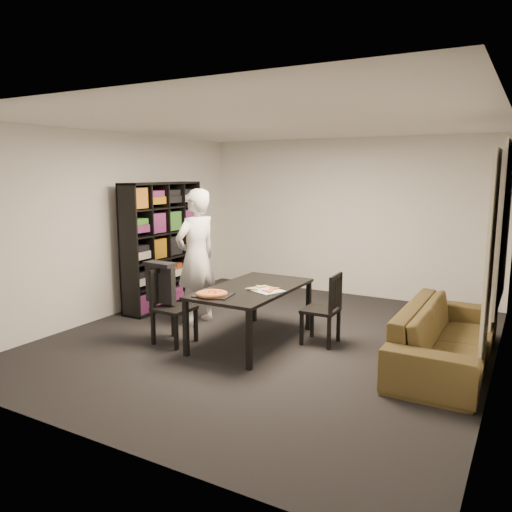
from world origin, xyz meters
The scene contains 16 objects.
room centered at (0.00, 0.00, 1.30)m, with size 5.01×5.51×2.61m.
window_pane centered at (2.48, 0.60, 1.50)m, with size 0.02×1.40×1.60m, color black.
window_frame centered at (2.48, 0.60, 1.50)m, with size 0.03×1.52×1.72m, color white.
curtain_left centered at (2.40, 0.08, 1.15)m, with size 0.03×0.70×2.25m, color beige.
curtain_right centered at (2.40, 1.12, 1.15)m, with size 0.03×0.70×2.25m, color beige.
bookshelf centered at (-2.16, 0.60, 0.95)m, with size 0.35×1.50×1.90m, color black.
dining_table centered at (-0.15, -0.17, 0.62)m, with size 0.91×1.64×0.68m.
chair_left centered at (-1.03, -0.66, 0.52)m, with size 0.44×0.44×0.91m.
chair_right centered at (0.68, 0.20, 0.49)m, with size 0.41×0.41×0.87m.
draped_jacket centered at (-1.15, -0.65, 0.75)m, with size 0.42×0.20×0.50m.
person centered at (-1.18, 0.13, 0.92)m, with size 0.67×0.44×1.84m, color white.
baking_tray centered at (-0.32, -0.74, 0.69)m, with size 0.40×0.32×0.01m, color black.
pepperoni_pizza centered at (-0.33, -0.75, 0.71)m, with size 0.35×0.35×0.03m.
kitchen_towel centered at (0.07, -0.23, 0.69)m, with size 0.40×0.30×0.01m, color silver.
pizza_slices centered at (0.04, -0.22, 0.70)m, with size 0.37×0.31×0.01m, color #BD863B, non-canonical shape.
sofa centered at (2.03, 0.20, 0.32)m, with size 2.19×0.86×0.64m, color #44351B.
Camera 1 is at (2.76, -5.24, 2.05)m, focal length 35.00 mm.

